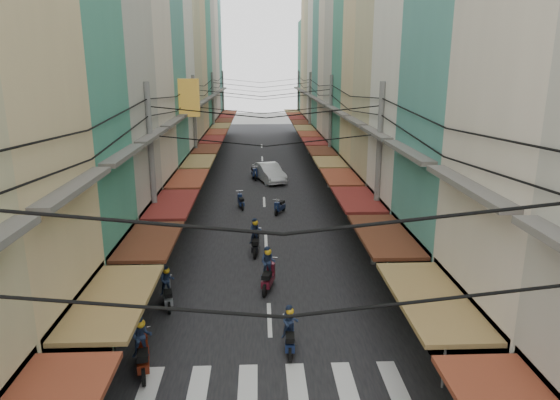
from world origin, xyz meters
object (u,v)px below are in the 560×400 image
object	(u,v)px
white_car	(269,181)
bicycle	(482,330)
traffic_sign	(447,327)
market_umbrella	(471,269)

from	to	relation	value
white_car	bicycle	distance (m)	24.17
white_car	traffic_sign	world-z (taller)	traffic_sign
bicycle	traffic_sign	world-z (taller)	traffic_sign
white_car	bicycle	xyz separation A→B (m)	(6.87, -23.17, 0.00)
market_umbrella	bicycle	bearing A→B (deg)	-23.05
market_umbrella	white_car	bearing A→B (deg)	105.46
bicycle	market_umbrella	distance (m)	2.24
white_car	traffic_sign	bearing A→B (deg)	-98.49
bicycle	market_umbrella	bearing A→B (deg)	47.26
market_umbrella	traffic_sign	bearing A→B (deg)	-121.35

